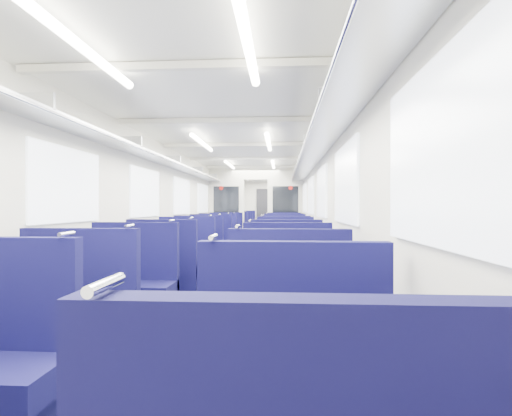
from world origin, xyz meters
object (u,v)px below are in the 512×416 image
end_door (265,211)px  seat_4 (88,312)px  seat_22 (237,231)px  seat_26 (244,227)px  seat_14 (210,246)px  seat_13 (285,252)px  seat_17 (284,241)px  seat_18 (225,237)px  seat_19 (284,238)px  seat_27 (283,228)px  seat_3 (294,396)px  seat_7 (287,291)px  seat_10 (185,259)px  seat_23 (284,231)px  seat_21 (284,233)px  seat_9 (286,271)px  seat_15 (284,246)px  bulkhead (256,206)px  seat_6 (131,289)px  seat_8 (165,271)px  seat_5 (289,315)px  seat_16 (219,241)px  seat_25 (283,229)px  seat_12 (200,251)px  seat_11 (285,260)px  seat_24 (241,229)px  seat_20 (234,233)px

end_door → seat_4: bearing=-93.2°
seat_22 → seat_26: size_ratio=1.00×
seat_14 → seat_26: (0.00, 7.87, 0.00)m
seat_4 → seat_13: bearing=69.4°
seat_17 → seat_18: 2.01m
seat_13 → seat_19: bearing=90.0°
end_door → seat_27: size_ratio=1.88×
seat_3 → seat_7: same height
seat_7 → seat_10: bearing=125.2°
seat_14 → seat_23: size_ratio=1.00×
seat_21 → seat_22: bearing=145.6°
seat_9 → seat_15: bearing=90.0°
bulkhead → seat_19: 1.40m
seat_6 → seat_8: bearing=90.0°
seat_4 → seat_6: bearing=90.0°
seat_5 → seat_23: (0.00, 11.25, 0.00)m
seat_10 → seat_16: size_ratio=1.00×
seat_14 → seat_25: (1.66, 6.75, 0.00)m
seat_12 → seat_13: same height
bulkhead → seat_12: (-0.83, -4.06, -0.91)m
end_door → seat_16: 8.06m
seat_6 → seat_26: 12.50m
seat_11 → seat_25: 8.91m
seat_12 → end_door: bearing=85.4°
seat_27 → seat_14: bearing=-102.0°
seat_6 → seat_22: 10.10m
bulkhead → seat_21: bearing=57.8°
seat_5 → seat_26: same height
seat_6 → seat_11: bearing=56.0°
seat_10 → seat_7: bearing=-54.8°
seat_23 → seat_12: bearing=-103.8°
seat_4 → seat_12: size_ratio=1.00×
seat_7 → seat_10: size_ratio=1.00×
seat_25 → seat_26: 2.01m
seat_18 → seat_19: 1.66m
seat_4 → seat_6: size_ratio=1.00×
seat_23 → seat_15: bearing=-90.0°
seat_10 → seat_19: 4.89m
seat_3 → seat_24: size_ratio=1.00×
seat_15 → seat_5: bearing=-90.0°
seat_23 → seat_22: bearing=-172.2°
seat_18 → seat_20: 2.02m
seat_25 → seat_7: bearing=-90.0°
seat_11 → seat_22: same height
seat_17 → seat_25: same height
seat_13 → seat_27: same height
seat_25 → seat_4: bearing=-97.7°
seat_14 → seat_15: 1.67m
seat_18 → seat_22: size_ratio=1.00×
seat_5 → seat_18: bearing=101.7°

